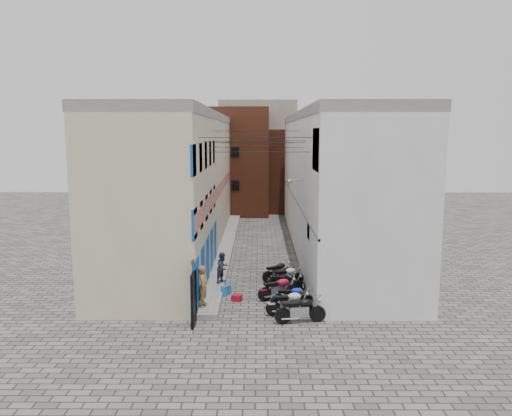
{
  "coord_description": "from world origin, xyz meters",
  "views": [
    {
      "loc": [
        0.09,
        -19.69,
        7.71
      ],
      "look_at": [
        -0.07,
        11.39,
        3.0
      ],
      "focal_mm": 35.0,
      "sensor_mm": 36.0,
      "label": 1
    }
  ],
  "objects_px": {
    "motorcycle_g": "(278,270)",
    "red_crate": "(237,298)",
    "person_b": "(223,267)",
    "motorcycle_a": "(300,308)",
    "motorcycle_d": "(279,287)",
    "water_jug_near": "(224,291)",
    "person_a": "(203,286)",
    "motorcycle_c": "(293,295)",
    "motorcycle_e": "(285,281)",
    "water_jug_far": "(228,289)",
    "motorcycle_f": "(287,275)",
    "motorcycle_b": "(289,302)"
  },
  "relations": [
    {
      "from": "motorcycle_g",
      "to": "water_jug_far",
      "type": "relative_size",
      "value": 4.26
    },
    {
      "from": "motorcycle_g",
      "to": "red_crate",
      "type": "distance_m",
      "value": 3.85
    },
    {
      "from": "motorcycle_b",
      "to": "water_jug_far",
      "type": "height_order",
      "value": "motorcycle_b"
    },
    {
      "from": "motorcycle_d",
      "to": "motorcycle_c",
      "type": "bearing_deg",
      "value": 9.39
    },
    {
      "from": "motorcycle_f",
      "to": "motorcycle_e",
      "type": "bearing_deg",
      "value": -26.53
    },
    {
      "from": "motorcycle_a",
      "to": "motorcycle_e",
      "type": "xyz_separation_m",
      "value": [
        -0.41,
        3.93,
        -0.05
      ]
    },
    {
      "from": "motorcycle_c",
      "to": "motorcycle_a",
      "type": "bearing_deg",
      "value": 8.03
    },
    {
      "from": "motorcycle_a",
      "to": "red_crate",
      "type": "xyz_separation_m",
      "value": [
        -2.71,
        2.69,
        -0.48
      ]
    },
    {
      "from": "motorcycle_a",
      "to": "motorcycle_e",
      "type": "distance_m",
      "value": 3.95
    },
    {
      "from": "motorcycle_c",
      "to": "motorcycle_g",
      "type": "distance_m",
      "value": 4.05
    },
    {
      "from": "motorcycle_c",
      "to": "motorcycle_g",
      "type": "bearing_deg",
      "value": -170.34
    },
    {
      "from": "motorcycle_d",
      "to": "water_jug_near",
      "type": "bearing_deg",
      "value": -121.02
    },
    {
      "from": "motorcycle_f",
      "to": "motorcycle_g",
      "type": "xyz_separation_m",
      "value": [
        -0.43,
        0.81,
        0.01
      ]
    },
    {
      "from": "motorcycle_d",
      "to": "person_a",
      "type": "bearing_deg",
      "value": -84.15
    },
    {
      "from": "motorcycle_g",
      "to": "person_b",
      "type": "distance_m",
      "value": 3.08
    },
    {
      "from": "motorcycle_d",
      "to": "water_jug_far",
      "type": "xyz_separation_m",
      "value": [
        -2.4,
        0.8,
        -0.37
      ]
    },
    {
      "from": "person_b",
      "to": "water_jug_far",
      "type": "xyz_separation_m",
      "value": [
        0.34,
        -1.06,
        -0.8
      ]
    },
    {
      "from": "motorcycle_e",
      "to": "motorcycle_a",
      "type": "bearing_deg",
      "value": 10.27
    },
    {
      "from": "motorcycle_d",
      "to": "motorcycle_f",
      "type": "bearing_deg",
      "value": 146.52
    },
    {
      "from": "motorcycle_c",
      "to": "motorcycle_e",
      "type": "xyz_separation_m",
      "value": [
        -0.22,
        2.02,
        0.03
      ]
    },
    {
      "from": "motorcycle_a",
      "to": "water_jug_far",
      "type": "height_order",
      "value": "motorcycle_a"
    },
    {
      "from": "motorcycle_f",
      "to": "motorcycle_g",
      "type": "bearing_deg",
      "value": -171.59
    },
    {
      "from": "motorcycle_d",
      "to": "motorcycle_e",
      "type": "relative_size",
      "value": 1.05
    },
    {
      "from": "motorcycle_c",
      "to": "motorcycle_e",
      "type": "height_order",
      "value": "motorcycle_e"
    },
    {
      "from": "motorcycle_f",
      "to": "motorcycle_d",
      "type": "bearing_deg",
      "value": -32.28
    },
    {
      "from": "motorcycle_a",
      "to": "person_b",
      "type": "xyz_separation_m",
      "value": [
        -3.5,
        4.75,
        0.4
      ]
    },
    {
      "from": "motorcycle_b",
      "to": "motorcycle_e",
      "type": "height_order",
      "value": "motorcycle_b"
    },
    {
      "from": "person_a",
      "to": "red_crate",
      "type": "height_order",
      "value": "person_a"
    },
    {
      "from": "motorcycle_e",
      "to": "motorcycle_f",
      "type": "bearing_deg",
      "value": 177.58
    },
    {
      "from": "motorcycle_c",
      "to": "red_crate",
      "type": "distance_m",
      "value": 2.67
    },
    {
      "from": "motorcycle_e",
      "to": "red_crate",
      "type": "relative_size",
      "value": 4.31
    },
    {
      "from": "motorcycle_a",
      "to": "motorcycle_f",
      "type": "bearing_deg",
      "value": 173.63
    },
    {
      "from": "motorcycle_d",
      "to": "red_crate",
      "type": "distance_m",
      "value": 2.01
    },
    {
      "from": "motorcycle_b",
      "to": "water_jug_near",
      "type": "bearing_deg",
      "value": -139.27
    },
    {
      "from": "motorcycle_c",
      "to": "water_jug_near",
      "type": "distance_m",
      "value": 3.48
    },
    {
      "from": "person_a",
      "to": "water_jug_far",
      "type": "distance_m",
      "value": 2.82
    },
    {
      "from": "person_a",
      "to": "person_b",
      "type": "height_order",
      "value": "person_a"
    },
    {
      "from": "motorcycle_b",
      "to": "motorcycle_d",
      "type": "relative_size",
      "value": 1.0
    },
    {
      "from": "motorcycle_f",
      "to": "person_a",
      "type": "bearing_deg",
      "value": -64.11
    },
    {
      "from": "motorcycle_d",
      "to": "water_jug_near",
      "type": "height_order",
      "value": "motorcycle_d"
    },
    {
      "from": "motorcycle_g",
      "to": "water_jug_far",
      "type": "height_order",
      "value": "motorcycle_g"
    },
    {
      "from": "motorcycle_g",
      "to": "water_jug_near",
      "type": "distance_m",
      "value": 3.71
    },
    {
      "from": "person_b",
      "to": "motorcycle_g",
      "type": "bearing_deg",
      "value": -33.92
    },
    {
      "from": "person_b",
      "to": "red_crate",
      "type": "xyz_separation_m",
      "value": [
        0.79,
        -2.07,
        -0.88
      ]
    },
    {
      "from": "motorcycle_g",
      "to": "red_crate",
      "type": "xyz_separation_m",
      "value": [
        -2.01,
        -3.25,
        -0.41
      ]
    },
    {
      "from": "motorcycle_a",
      "to": "motorcycle_b",
      "type": "height_order",
      "value": "motorcycle_a"
    },
    {
      "from": "motorcycle_d",
      "to": "water_jug_near",
      "type": "distance_m",
      "value": 2.65
    },
    {
      "from": "motorcycle_d",
      "to": "red_crate",
      "type": "xyz_separation_m",
      "value": [
        -1.95,
        -0.21,
        -0.45
      ]
    },
    {
      "from": "person_b",
      "to": "motorcycle_a",
      "type": "bearing_deg",
      "value": -110.49
    },
    {
      "from": "motorcycle_a",
      "to": "motorcycle_d",
      "type": "bearing_deg",
      "value": -174.59
    }
  ]
}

